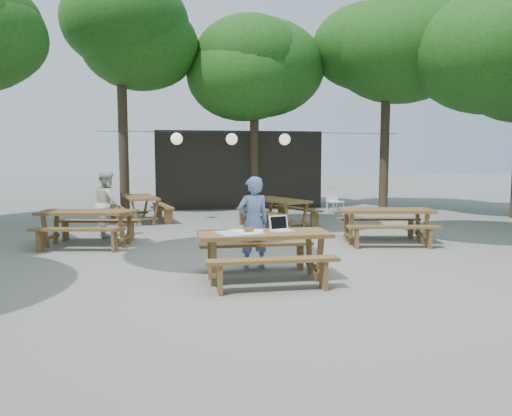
{
  "coord_description": "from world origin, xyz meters",
  "views": [
    {
      "loc": [
        -2.09,
        -8.67,
        1.91
      ],
      "look_at": [
        -0.65,
        -0.58,
        1.05
      ],
      "focal_mm": 35.0,
      "sensor_mm": 36.0,
      "label": 1
    }
  ],
  "objects_px": {
    "second_person": "(108,204)",
    "main_picnic_table": "(264,256)",
    "plastic_chair": "(335,206)",
    "woman": "(253,223)",
    "picnic_table_nw": "(88,228)"
  },
  "relations": [
    {
      "from": "woman",
      "to": "second_person",
      "type": "height_order",
      "value": "woman"
    },
    {
      "from": "picnic_table_nw",
      "to": "second_person",
      "type": "xyz_separation_m",
      "value": [
        0.28,
        1.17,
        0.39
      ]
    },
    {
      "from": "picnic_table_nw",
      "to": "plastic_chair",
      "type": "bearing_deg",
      "value": 44.57
    },
    {
      "from": "main_picnic_table",
      "to": "second_person",
      "type": "distance_m",
      "value": 5.53
    },
    {
      "from": "main_picnic_table",
      "to": "second_person",
      "type": "bearing_deg",
      "value": 120.94
    },
    {
      "from": "woman",
      "to": "picnic_table_nw",
      "type": "bearing_deg",
      "value": -53.85
    },
    {
      "from": "plastic_chair",
      "to": "woman",
      "type": "bearing_deg",
      "value": -132.99
    },
    {
      "from": "picnic_table_nw",
      "to": "woman",
      "type": "xyz_separation_m",
      "value": [
        3.1,
        -2.7,
        0.4
      ]
    },
    {
      "from": "main_picnic_table",
      "to": "plastic_chair",
      "type": "relative_size",
      "value": 2.22
    },
    {
      "from": "picnic_table_nw",
      "to": "second_person",
      "type": "distance_m",
      "value": 1.27
    },
    {
      "from": "woman",
      "to": "second_person",
      "type": "xyz_separation_m",
      "value": [
        -2.82,
        3.87,
        -0.0
      ]
    },
    {
      "from": "plastic_chair",
      "to": "main_picnic_table",
      "type": "bearing_deg",
      "value": -130.31
    },
    {
      "from": "second_person",
      "to": "main_picnic_table",
      "type": "bearing_deg",
      "value": -163.48
    },
    {
      "from": "woman",
      "to": "plastic_chair",
      "type": "relative_size",
      "value": 1.74
    },
    {
      "from": "picnic_table_nw",
      "to": "main_picnic_table",
      "type": "bearing_deg",
      "value": -37.78
    }
  ]
}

